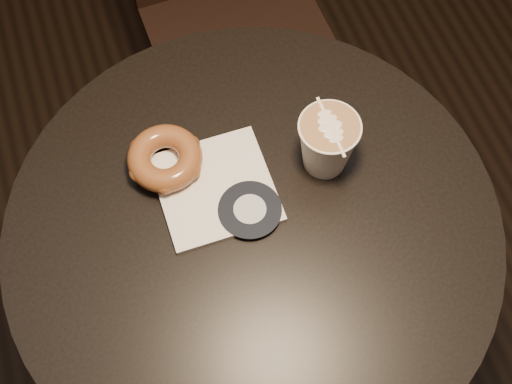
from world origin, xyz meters
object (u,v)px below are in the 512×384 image
cafe_table (253,274)px  doughnut (165,158)px  pastry_bag (216,188)px  latte_cup (327,144)px

cafe_table → doughnut: (-0.09, 0.13, 0.22)m
pastry_bag → latte_cup: 0.17m
cafe_table → pastry_bag: (-0.03, 0.07, 0.20)m
latte_cup → pastry_bag: bearing=177.4°
pastry_bag → doughnut: size_ratio=1.48×
pastry_bag → doughnut: 0.08m
latte_cup → doughnut: bearing=163.3°
pastry_bag → doughnut: (-0.06, 0.06, 0.02)m
doughnut → latte_cup: bearing=-16.7°
latte_cup → cafe_table: bearing=-154.7°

